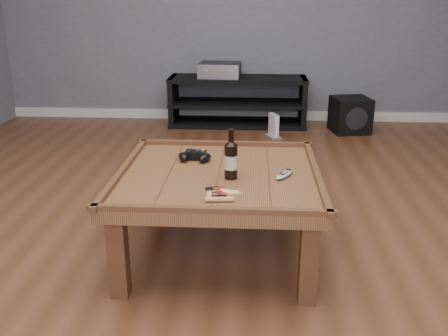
# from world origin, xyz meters

# --- Properties ---
(ground) EXTENTS (6.00, 6.00, 0.00)m
(ground) POSITION_xyz_m (0.00, 0.00, 0.00)
(ground) COLOR #4F2B16
(ground) RESTS_ON ground
(baseboard) EXTENTS (5.00, 0.02, 0.10)m
(baseboard) POSITION_xyz_m (0.00, 2.99, 0.05)
(baseboard) COLOR silver
(baseboard) RESTS_ON ground
(coffee_table) EXTENTS (1.03, 1.03, 0.48)m
(coffee_table) POSITION_xyz_m (0.00, 0.00, 0.39)
(coffee_table) COLOR #4E2D16
(coffee_table) RESTS_ON ground
(media_console) EXTENTS (1.40, 0.45, 0.50)m
(media_console) POSITION_xyz_m (0.00, 2.75, 0.25)
(media_console) COLOR black
(media_console) RESTS_ON ground
(beer_bottle) EXTENTS (0.06, 0.06, 0.25)m
(beer_bottle) POSITION_xyz_m (0.06, -0.07, 0.55)
(beer_bottle) COLOR black
(beer_bottle) RESTS_ON coffee_table
(game_controller) EXTENTS (0.20, 0.14, 0.05)m
(game_controller) POSITION_xyz_m (-0.14, 0.19, 0.48)
(game_controller) COLOR black
(game_controller) RESTS_ON coffee_table
(pizza_slice) EXTENTS (0.16, 0.23, 0.02)m
(pizza_slice) POSITION_xyz_m (0.02, -0.30, 0.46)
(pizza_slice) COLOR tan
(pizza_slice) RESTS_ON coffee_table
(smartphone) EXTENTS (0.10, 0.13, 0.02)m
(smartphone) POSITION_xyz_m (0.00, -0.28, 0.46)
(smartphone) COLOR black
(smartphone) RESTS_ON coffee_table
(remote_control) EXTENTS (0.12, 0.16, 0.02)m
(remote_control) POSITION_xyz_m (0.33, -0.03, 0.46)
(remote_control) COLOR #93999F
(remote_control) RESTS_ON coffee_table
(av_receiver) EXTENTS (0.43, 0.37, 0.14)m
(av_receiver) POSITION_xyz_m (-0.18, 2.74, 0.57)
(av_receiver) COLOR black
(av_receiver) RESTS_ON media_console
(subwoofer) EXTENTS (0.40, 0.40, 0.34)m
(subwoofer) POSITION_xyz_m (1.12, 2.54, 0.17)
(subwoofer) COLOR black
(subwoofer) RESTS_ON ground
(game_console) EXTENTS (0.16, 0.20, 0.22)m
(game_console) POSITION_xyz_m (0.36, 2.30, 0.10)
(game_console) COLOR gray
(game_console) RESTS_ON ground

